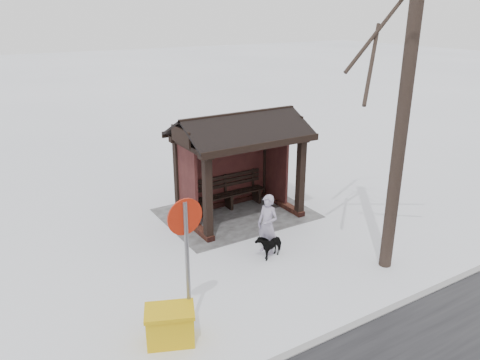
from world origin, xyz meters
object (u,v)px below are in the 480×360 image
at_px(grit_bin, 170,325).
at_px(road_sign, 186,239).
at_px(pedestrian, 268,224).
at_px(dog, 269,244).
at_px(bus_shelter, 237,144).

relative_size(grit_bin, road_sign, 0.39).
bearing_deg(road_sign, pedestrian, -154.62).
bearing_deg(dog, bus_shelter, 148.20).
bearing_deg(pedestrian, road_sign, -78.95).
distance_m(pedestrian, grit_bin, 3.88).
bearing_deg(pedestrian, dog, -37.76).
height_order(bus_shelter, grit_bin, bus_shelter).
relative_size(dog, grit_bin, 0.71).
xyz_separation_m(grit_bin, road_sign, (-0.45, -0.15, 1.55)).
distance_m(bus_shelter, road_sign, 5.37).
relative_size(bus_shelter, grit_bin, 3.41).
xyz_separation_m(pedestrian, road_sign, (2.94, 1.69, 1.13)).
bearing_deg(dog, pedestrian, 142.63).
xyz_separation_m(bus_shelter, grit_bin, (3.94, 4.22, -1.82)).
bearing_deg(bus_shelter, dog, 76.62).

